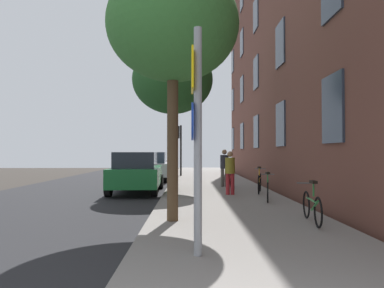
{
  "coord_description": "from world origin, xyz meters",
  "views": [
    {
      "loc": [
        -0.07,
        -1.77,
        1.63
      ],
      "look_at": [
        0.04,
        10.84,
        1.91
      ],
      "focal_mm": 34.07,
      "sensor_mm": 36.0,
      "label": 1
    }
  ],
  "objects_px": {
    "bicycle_1": "(268,189)",
    "bicycle_2": "(259,183)",
    "tree_near": "(173,26)",
    "car_0": "(137,172)",
    "car_2": "(154,163)",
    "traffic_light": "(179,141)",
    "pedestrian_1": "(224,165)",
    "sign_post": "(196,127)",
    "car_1": "(151,166)",
    "bicycle_3": "(229,179)",
    "tree_far": "(173,80)",
    "bicycle_0": "(312,206)",
    "pedestrian_0": "(230,170)"
  },
  "relations": [
    {
      "from": "bicycle_1",
      "to": "bicycle_2",
      "type": "relative_size",
      "value": 0.96
    },
    {
      "from": "tree_near",
      "to": "bicycle_2",
      "type": "bearing_deg",
      "value": 61.19
    },
    {
      "from": "car_0",
      "to": "car_2",
      "type": "relative_size",
      "value": 1.03
    },
    {
      "from": "traffic_light",
      "to": "pedestrian_1",
      "type": "height_order",
      "value": "traffic_light"
    },
    {
      "from": "sign_post",
      "to": "bicycle_1",
      "type": "bearing_deg",
      "value": 68.52
    },
    {
      "from": "traffic_light",
      "to": "bicycle_1",
      "type": "xyz_separation_m",
      "value": [
        3.08,
        -12.06,
        -1.88
      ]
    },
    {
      "from": "bicycle_1",
      "to": "car_0",
      "type": "distance_m",
      "value": 5.64
    },
    {
      "from": "car_1",
      "to": "car_0",
      "type": "bearing_deg",
      "value": -89.82
    },
    {
      "from": "bicycle_2",
      "to": "car_2",
      "type": "relative_size",
      "value": 0.38
    },
    {
      "from": "bicycle_1",
      "to": "car_1",
      "type": "relative_size",
      "value": 0.4
    },
    {
      "from": "bicycle_2",
      "to": "car_1",
      "type": "height_order",
      "value": "car_1"
    },
    {
      "from": "traffic_light",
      "to": "tree_near",
      "type": "distance_m",
      "value": 15.46
    },
    {
      "from": "car_2",
      "to": "bicycle_3",
      "type": "bearing_deg",
      "value": -69.51
    },
    {
      "from": "tree_far",
      "to": "bicycle_0",
      "type": "bearing_deg",
      "value": -64.17
    },
    {
      "from": "tree_far",
      "to": "pedestrian_1",
      "type": "bearing_deg",
      "value": 31.82
    },
    {
      "from": "traffic_light",
      "to": "car_0",
      "type": "height_order",
      "value": "traffic_light"
    },
    {
      "from": "traffic_light",
      "to": "car_1",
      "type": "distance_m",
      "value": 3.55
    },
    {
      "from": "car_1",
      "to": "bicycle_2",
      "type": "bearing_deg",
      "value": -56.19
    },
    {
      "from": "bicycle_0",
      "to": "bicycle_2",
      "type": "relative_size",
      "value": 1.01
    },
    {
      "from": "pedestrian_0",
      "to": "car_2",
      "type": "relative_size",
      "value": 0.35
    },
    {
      "from": "car_0",
      "to": "car_2",
      "type": "xyz_separation_m",
      "value": [
        -0.53,
        12.74,
        -0.0
      ]
    },
    {
      "from": "bicycle_3",
      "to": "bicycle_1",
      "type": "bearing_deg",
      "value": -80.72
    },
    {
      "from": "car_0",
      "to": "traffic_light",
      "type": "bearing_deg",
      "value": 80.47
    },
    {
      "from": "pedestrian_1",
      "to": "car_1",
      "type": "height_order",
      "value": "pedestrian_1"
    },
    {
      "from": "bicycle_2",
      "to": "car_2",
      "type": "xyz_separation_m",
      "value": [
        -5.24,
        13.91,
        0.34
      ]
    },
    {
      "from": "car_0",
      "to": "pedestrian_1",
      "type": "bearing_deg",
      "value": 19.09
    },
    {
      "from": "traffic_light",
      "to": "bicycle_3",
      "type": "bearing_deg",
      "value": -72.88
    },
    {
      "from": "car_1",
      "to": "car_2",
      "type": "bearing_deg",
      "value": 94.29
    },
    {
      "from": "sign_post",
      "to": "traffic_light",
      "type": "bearing_deg",
      "value": 92.32
    },
    {
      "from": "bicycle_0",
      "to": "car_2",
      "type": "height_order",
      "value": "car_2"
    },
    {
      "from": "tree_far",
      "to": "tree_near",
      "type": "bearing_deg",
      "value": -87.42
    },
    {
      "from": "pedestrian_1",
      "to": "bicycle_0",
      "type": "bearing_deg",
      "value": -82.52
    },
    {
      "from": "car_0",
      "to": "sign_post",
      "type": "bearing_deg",
      "value": -76.69
    },
    {
      "from": "bicycle_0",
      "to": "bicycle_3",
      "type": "relative_size",
      "value": 1.03
    },
    {
      "from": "traffic_light",
      "to": "pedestrian_0",
      "type": "height_order",
      "value": "traffic_light"
    },
    {
      "from": "tree_far",
      "to": "car_0",
      "type": "xyz_separation_m",
      "value": [
        -1.44,
        0.11,
        -3.67
      ]
    },
    {
      "from": "traffic_light",
      "to": "bicycle_0",
      "type": "xyz_separation_m",
      "value": [
        3.25,
        -15.61,
        -1.88
      ]
    },
    {
      "from": "sign_post",
      "to": "car_0",
      "type": "bearing_deg",
      "value": 103.31
    },
    {
      "from": "sign_post",
      "to": "bicycle_2",
      "type": "distance_m",
      "value": 8.63
    },
    {
      "from": "tree_far",
      "to": "bicycle_2",
      "type": "xyz_separation_m",
      "value": [
        3.27,
        -1.06,
        -4.01
      ]
    },
    {
      "from": "bicycle_3",
      "to": "pedestrian_1",
      "type": "xyz_separation_m",
      "value": [
        -0.18,
        0.17,
        0.57
      ]
    },
    {
      "from": "bicycle_3",
      "to": "pedestrian_0",
      "type": "distance_m",
      "value": 2.83
    },
    {
      "from": "bicycle_2",
      "to": "pedestrian_0",
      "type": "xyz_separation_m",
      "value": [
        -1.15,
        -0.51,
        0.5
      ]
    },
    {
      "from": "bicycle_0",
      "to": "pedestrian_1",
      "type": "distance_m",
      "value": 8.23
    },
    {
      "from": "bicycle_3",
      "to": "car_1",
      "type": "relative_size",
      "value": 0.41
    },
    {
      "from": "traffic_light",
      "to": "sign_post",
      "type": "bearing_deg",
      "value": -87.68
    },
    {
      "from": "bicycle_1",
      "to": "car_2",
      "type": "relative_size",
      "value": 0.36
    },
    {
      "from": "traffic_light",
      "to": "car_1",
      "type": "relative_size",
      "value": 0.8
    },
    {
      "from": "pedestrian_1",
      "to": "car_1",
      "type": "relative_size",
      "value": 0.4
    },
    {
      "from": "sign_post",
      "to": "traffic_light",
      "type": "height_order",
      "value": "sign_post"
    }
  ]
}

